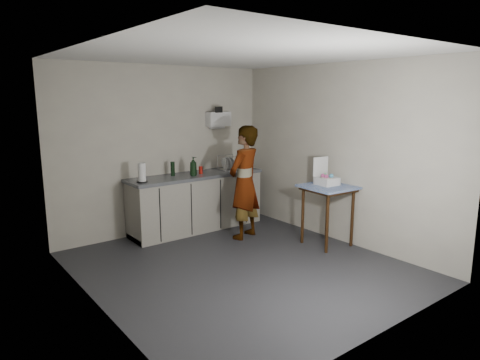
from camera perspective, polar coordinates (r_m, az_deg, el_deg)
ground at (r=5.53m, az=0.20°, el=-11.48°), size 4.00×4.00×0.00m
wall_back at (r=6.84m, az=-10.11°, el=4.00°), size 3.60×0.02×2.60m
wall_right at (r=6.42m, az=12.95°, el=3.44°), size 0.02×4.00×2.60m
wall_left at (r=4.33m, az=-18.84°, el=-0.46°), size 0.02×4.00×2.60m
ceiling at (r=5.13m, az=0.22°, el=16.37°), size 3.60×4.00×0.01m
kitchen_counter at (r=6.94m, az=-5.83°, el=-3.12°), size 2.24×0.62×0.91m
wall_shelf at (r=7.26m, az=-2.90°, el=8.09°), size 0.42×0.18×0.37m
side_table at (r=6.24m, az=11.67°, el=-1.76°), size 0.72×0.72×0.87m
standing_man at (r=6.41m, az=0.60°, el=-0.34°), size 0.72×0.59×1.71m
soap_bottle at (r=6.67m, az=-6.25°, el=1.83°), size 0.16×0.16×0.30m
soda_can at (r=6.84m, az=-5.26°, el=1.33°), size 0.06×0.06×0.12m
dark_bottle at (r=6.72m, az=-8.96°, el=1.50°), size 0.06×0.06×0.22m
paper_towel at (r=6.28m, az=-12.95°, el=0.90°), size 0.16×0.16×0.28m
dish_rack at (r=7.19m, az=-1.49°, el=1.81°), size 0.35×0.26×0.24m
bakery_box at (r=6.27m, az=11.41°, el=0.17°), size 0.30×0.31×0.39m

